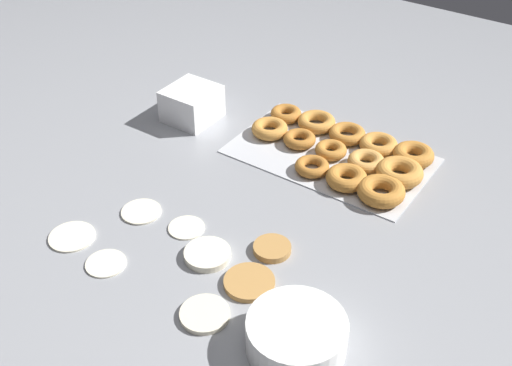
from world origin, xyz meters
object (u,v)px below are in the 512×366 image
Objects in this scene: pancake_4 at (188,228)px; pancake_7 at (72,236)px; batter_bowl at (297,335)px; pancake_0 at (141,211)px; donut_tray at (346,153)px; pancake_5 at (272,248)px; pancake_1 at (249,282)px; pancake_3 at (106,263)px; pancake_2 at (207,254)px; container_stack at (192,104)px; pancake_6 at (205,314)px.

pancake_4 is 0.26m from pancake_7.
batter_bowl is at bearing -177.59° from pancake_7.
pancake_0 is 0.18× the size of donut_tray.
pancake_5 is 0.44× the size of batter_bowl.
batter_bowl is (-0.21, 0.59, 0.01)m from donut_tray.
batter_bowl is (-0.16, 0.08, 0.03)m from pancake_1.
pancake_4 is at bearing -110.93° from pancake_3.
pancake_7 is at bearing 40.85° from pancake_4.
pancake_2 is 0.72× the size of container_stack.
container_stack is (0.22, -0.57, 0.04)m from pancake_3.
pancake_2 is 0.54× the size of batter_bowl.
container_stack reaches higher than pancake_1.
pancake_6 is 0.38m from pancake_7.
pancake_3 is 0.45m from batter_bowl.
pancake_4 is 0.40m from batter_bowl.
pancake_0 is at bearing -14.32° from batter_bowl.
pancake_2 is at bearing -53.96° from pancake_6.
pancake_5 is at bearing -168.94° from pancake_0.
pancake_1 is 0.68m from container_stack.
pancake_4 is 0.20m from pancake_5.
batter_bowl reaches higher than pancake_6.
pancake_3 is 0.61m from container_stack.
pancake_1 is 1.28× the size of pancake_5.
pancake_0 is 0.92× the size of pancake_2.
pancake_0 is at bearing -8.06° from pancake_2.
pancake_7 is at bearing -8.34° from pancake_3.
pancake_4 is 1.00× the size of pancake_5.
pancake_3 is 0.68m from donut_tray.
pancake_0 is 0.34m from pancake_1.
pancake_7 is (0.07, 0.15, -0.00)m from pancake_0.
pancake_3 is at bearing 23.51° from pancake_1.
pancake_0 is 0.36m from pancake_6.
pancake_1 is at bearing 172.73° from pancake_2.
pancake_2 is 0.98× the size of pancake_7.
pancake_7 is 0.55× the size of batter_bowl.
donut_tray is at bearing -122.16° from pancake_0.
pancake_1 is 1.03× the size of pancake_7.
pancake_6 reaches higher than pancake_3.
container_stack is at bearing -79.62° from pancake_7.
pancake_0 is at bearing -27.42° from pancake_6.
pancake_2 is at bearing 81.80° from donut_tray.
container_stack is at bearing -67.09° from pancake_0.
pancake_0 is 0.67× the size of container_stack.
pancake_2 is at bearing -157.20° from pancake_7.
container_stack reaches higher than pancake_0.
pancake_7 is at bearing 28.83° from pancake_5.
pancake_4 is 0.44× the size of batter_bowl.
pancake_2 is at bearing -18.97° from batter_bowl.
pancake_4 is at bearing 13.52° from pancake_5.
batter_bowl reaches higher than pancake_7.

